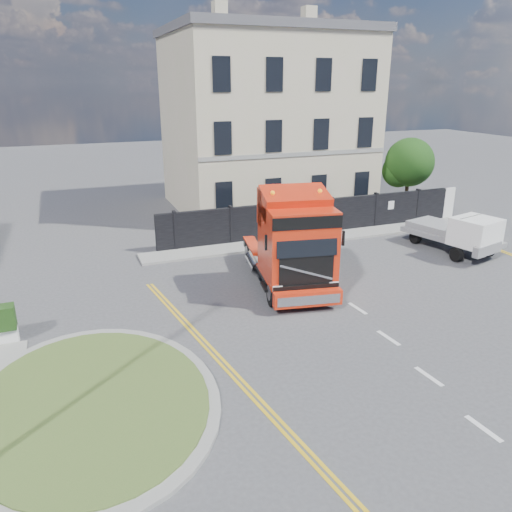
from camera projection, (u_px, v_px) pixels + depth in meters
name	position (u px, v px, depth m)	size (l,w,h in m)	color
ground	(283.00, 317.00, 18.47)	(120.00, 120.00, 0.00)	#424244
traffic_island	(92.00, 402.00, 13.41)	(6.80, 6.80, 0.17)	gray
hoarding_fence	(324.00, 216.00, 28.30)	(18.80, 0.25, 2.00)	black
georgian_building	(265.00, 121.00, 33.13)	(12.30, 10.30, 12.80)	#C3B49B
tree	(407.00, 164.00, 33.03)	(3.20, 3.20, 4.80)	#382619
pavement_far	(322.00, 238.00, 27.63)	(20.00, 1.60, 0.12)	gray
truck	(292.00, 246.00, 20.36)	(3.80, 7.35, 4.19)	black
flatbed_pickup	(466.00, 234.00, 24.64)	(3.08, 5.29, 2.05)	slate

